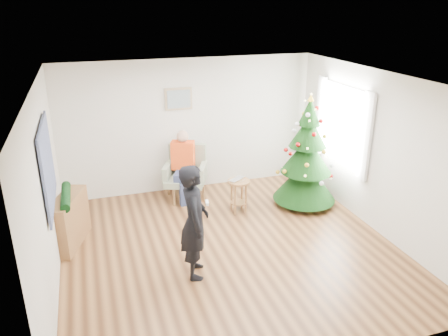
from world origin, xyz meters
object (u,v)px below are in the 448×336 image
object	(u,v)px
armchair	(186,179)
standing_man	(194,222)
christmas_tree	(307,157)
stool	(239,196)
console	(69,221)

from	to	relation	value
armchair	standing_man	bearing A→B (deg)	-77.07
standing_man	armchair	bearing A→B (deg)	0.70
armchair	christmas_tree	bearing A→B (deg)	-2.56
stool	console	bearing A→B (deg)	-175.10
stool	armchair	world-z (taller)	armchair
stool	standing_man	bearing A→B (deg)	-126.96
standing_man	console	xyz separation A→B (m)	(-1.66, 1.38, -0.42)
stool	standing_man	distance (m)	2.10
christmas_tree	stool	distance (m)	1.43
standing_man	christmas_tree	bearing A→B (deg)	-46.95
armchair	console	size ratio (longest dim) A/B	1.01
armchair	console	bearing A→B (deg)	-127.94
stool	christmas_tree	bearing A→B (deg)	-3.38
christmas_tree	console	xyz separation A→B (m)	(-4.16, -0.17, -0.54)
standing_man	console	world-z (taller)	standing_man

